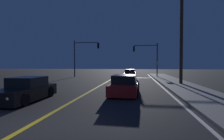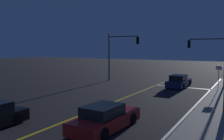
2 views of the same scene
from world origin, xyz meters
The scene contains 12 objects.
ground_plane centered at (0.00, 0.00, 0.00)m, with size 160.00×160.00×0.00m, color black.
sidewalk_right centered at (7.71, 12.42, 0.07)m, with size 3.20×44.70×0.15m, color gray.
lane_line_center centered at (0.00, 12.42, 0.01)m, with size 0.20×42.22×0.01m, color gold.
lane_line_edge_right centered at (5.86, 12.42, 0.01)m, with size 0.16×42.22×0.01m, color silver.
stop_bar centered at (3.05, 23.33, 0.01)m, with size 6.11×0.50×0.01m, color silver.
car_following_oncoming_navy centered at (2.50, 23.56, 0.58)m, with size 1.91×4.58×1.34m.
car_lead_oncoming_red centered at (2.73, 7.55, 0.58)m, with size 2.05×4.70×1.34m.
car_parked_curb_black centered at (-2.74, 4.43, 0.58)m, with size 1.89×4.44×1.34m.
traffic_signal_near_right centered at (5.44, 25.63, 3.82)m, with size 4.09×0.28×5.70m.
traffic_signal_far_left centered at (-5.41, 24.23, 4.13)m, with size 4.33×0.28×6.17m.
utility_pole_right centered at (8.01, 13.99, 5.32)m, with size 1.58×0.32×10.33m.
street_sign_corner centered at (6.61, 22.83, 1.72)m, with size 0.56×0.10×2.58m.
Camera 1 is at (3.55, -5.05, 2.04)m, focal length 28.83 mm.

